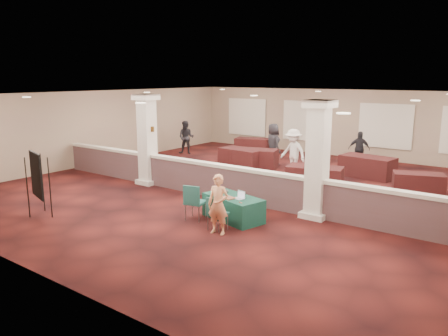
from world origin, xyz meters
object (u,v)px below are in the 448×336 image
Objects in this scene: conf_chair_side at (194,200)px; attendee_b at (293,152)px; easel_board at (37,176)px; attendee_c at (359,149)px; attendee_d at (273,144)px; far_table_front_left at (241,158)px; near_table at (233,208)px; far_table_back_center at (254,158)px; far_table_back_left at (253,145)px; conf_chair_main at (216,211)px; woman at (218,204)px; far_table_front_right at (418,183)px; far_table_back_right at (367,167)px; far_table_front_center at (315,177)px; attendee_a at (186,137)px.

conf_chair_side is 6.72m from attendee_b.
attendee_c is at bearing 85.11° from easel_board.
far_table_front_left is at bearing 84.54° from attendee_d.
near_table is 0.93× the size of attendee_d.
far_table_back_center is 1.08× the size of attendee_b.
attendee_d is (2.52, -2.29, 0.55)m from far_table_back_left.
conf_chair_side is 0.65× the size of attendee_c.
attendee_b reaches higher than near_table.
woman is at bearing -33.92° from conf_chair_main.
attendee_c is at bearing 102.54° from near_table.
conf_chair_side reaches higher than far_table_front_right.
far_table_back_left is (-5.76, 10.54, -0.39)m from woman.
far_table_back_right reaches higher than far_table_front_right.
conf_chair_main reaches higher than far_table_front_left.
far_table_front_right is (3.04, 1.54, -0.06)m from far_table_front_center.
far_table_back_right is at bearing 12.63° from far_table_back_center.
easel_board is 12.84m from attendee_c.
conf_chair_main is 9.97m from attendee_c.
far_table_front_right is 9.42m from far_table_back_left.
easel_board is 1.20× the size of woman.
far_table_front_left is at bearing 159.42° from far_table_front_center.
conf_chair_main is 8.01m from far_table_front_left.
attendee_d reaches higher than attendee_b.
far_table_back_center is 4.59m from attendee_a.
far_table_front_center is 2.92m from far_table_back_right.
far_table_back_right is (1.06, 8.21, -0.11)m from conf_chair_main.
conf_chair_side is at bearing -119.28° from attendee_c.
far_table_front_center is 7.60m from far_table_back_left.
easel_board reaches higher than far_table_back_center.
near_table is 7.05m from far_table_back_center.
far_table_front_left is 1.02× the size of far_table_front_center.
attendee_c is at bearing 38.05° from far_table_back_center.
easel_board is (-3.74, -2.22, 0.55)m from conf_chair_side.
far_table_back_center is (2.13, -3.21, 0.04)m from far_table_back_left.
easel_board is 0.99× the size of attendee_d.
far_table_front_left is 4.15m from attendee_a.
attendee_a is at bearing 124.90° from woman.
attendee_a reaches higher than far_table_back_right.
far_table_back_left is (-1.63, 3.44, -0.04)m from far_table_front_left.
attendee_b reaches higher than easel_board.
easel_board is at bearing -155.24° from conf_chair_main.
far_table_back_left reaches higher than far_table_front_right.
far_table_front_center is at bearing 80.03° from woman.
far_table_front_left is 1.21× the size of far_table_front_right.
easel_board is 1.03× the size of far_table_back_left.
easel_board is 5.21m from woman.
far_table_front_center is 0.97× the size of far_table_back_center.
attendee_d reaches higher than conf_chair_main.
conf_chair_side is 0.52× the size of far_table_front_center.
conf_chair_main is at bearing -69.97° from attendee_a.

